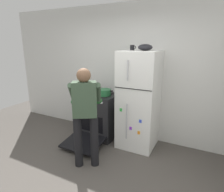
{
  "coord_description": "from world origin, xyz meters",
  "views": [
    {
      "loc": [
        1.53,
        -1.72,
        1.95
      ],
      "look_at": [
        -0.02,
        1.32,
        1.0
      ],
      "focal_mm": 30.77,
      "sensor_mm": 36.0,
      "label": 1
    }
  ],
  "objects": [
    {
      "name": "ground",
      "position": [
        0.0,
        0.0,
        0.0
      ],
      "size": [
        8.0,
        8.0,
        0.0
      ],
      "primitive_type": "plane",
      "color": "#4C4742"
    },
    {
      "name": "mixing_bowl",
      "position": [
        0.49,
        1.57,
        1.87
      ],
      "size": [
        0.25,
        0.25,
        0.11
      ],
      "primitive_type": "ellipsoid",
      "color": "black",
      "rests_on": "refrigerator"
    },
    {
      "name": "person_cook",
      "position": [
        -0.11,
        0.58,
        0.96
      ],
      "size": [
        0.67,
        0.73,
        1.6
      ],
      "color": "black",
      "rests_on": "ground"
    },
    {
      "name": "refrigerator",
      "position": [
        0.41,
        1.57,
        0.91
      ],
      "size": [
        0.68,
        0.72,
        1.82
      ],
      "color": "white",
      "rests_on": "ground"
    },
    {
      "name": "stove_range",
      "position": [
        -0.46,
        1.55,
        0.45
      ],
      "size": [
        0.76,
        1.23,
        0.93
      ],
      "color": "black",
      "rests_on": "ground"
    },
    {
      "name": "pepper_mill",
      "position": [
        -0.76,
        1.77,
        1.01
      ],
      "size": [
        0.05,
        0.05,
        0.16
      ],
      "primitive_type": "cylinder",
      "color": "brown",
      "rests_on": "stove_range"
    },
    {
      "name": "coffee_mug",
      "position": [
        0.23,
        1.62,
        1.87
      ],
      "size": [
        0.11,
        0.08,
        0.1
      ],
      "color": "black",
      "rests_on": "refrigerator"
    },
    {
      "name": "red_pot",
      "position": [
        -0.3,
        1.52,
        0.99
      ],
      "size": [
        0.37,
        0.27,
        0.13
      ],
      "color": "#236638",
      "rests_on": "stove_range"
    },
    {
      "name": "kitchen_wall_back",
      "position": [
        0.0,
        1.95,
        1.35
      ],
      "size": [
        6.0,
        0.1,
        2.7
      ],
      "primitive_type": "cube",
      "color": "silver",
      "rests_on": "ground"
    }
  ]
}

